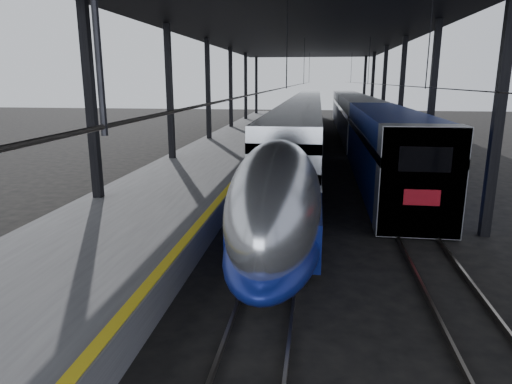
# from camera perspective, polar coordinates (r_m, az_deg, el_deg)

# --- Properties ---
(ground) EXTENTS (160.00, 160.00, 0.00)m
(ground) POSITION_cam_1_polar(r_m,az_deg,el_deg) (14.08, -6.27, -10.40)
(ground) COLOR black
(ground) RESTS_ON ground
(platform) EXTENTS (6.00, 80.00, 1.00)m
(platform) POSITION_cam_1_polar(r_m,az_deg,el_deg) (33.55, -3.98, 4.77)
(platform) COLOR #4C4C4F
(platform) RESTS_ON ground
(yellow_strip) EXTENTS (0.30, 80.00, 0.01)m
(yellow_strip) POSITION_cam_1_polar(r_m,az_deg,el_deg) (33.03, 0.79, 5.55)
(yellow_strip) COLOR yellow
(yellow_strip) RESTS_ON platform
(rails) EXTENTS (6.52, 80.00, 0.16)m
(rails) POSITION_cam_1_polar(r_m,az_deg,el_deg) (32.97, 9.81, 3.70)
(rails) COLOR slate
(rails) RESTS_ON ground
(canopy) EXTENTS (18.00, 75.00, 9.47)m
(canopy) POSITION_cam_1_polar(r_m,az_deg,el_deg) (32.65, 5.66, 19.66)
(canopy) COLOR black
(canopy) RESTS_ON ground
(tgv_train) EXTENTS (2.88, 65.20, 4.13)m
(tgv_train) POSITION_cam_1_polar(r_m,az_deg,el_deg) (41.05, 6.00, 8.40)
(tgv_train) COLOR #B4B7BC
(tgv_train) RESTS_ON ground
(second_train) EXTENTS (3.04, 56.05, 4.19)m
(second_train) POSITION_cam_1_polar(r_m,az_deg,el_deg) (44.15, 12.71, 8.76)
(second_train) COLOR navy
(second_train) RESTS_ON ground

